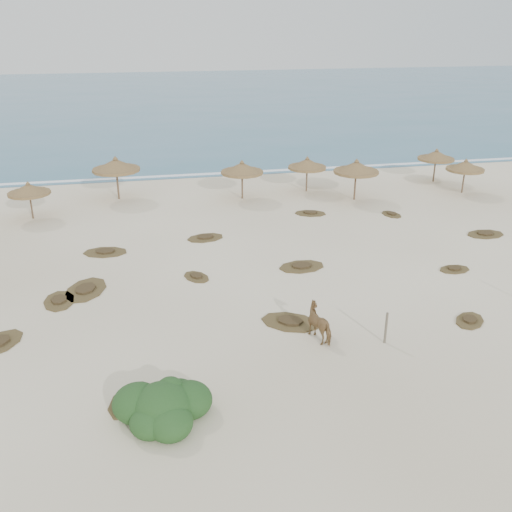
# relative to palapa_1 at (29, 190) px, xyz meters

# --- Properties ---
(ground) EXTENTS (160.00, 160.00, 0.00)m
(ground) POSITION_rel_palapa_1_xyz_m (13.04, -16.93, -1.95)
(ground) COLOR white
(ground) RESTS_ON ground
(ocean) EXTENTS (200.00, 100.00, 0.01)m
(ocean) POSITION_rel_palapa_1_xyz_m (13.04, 58.07, -1.95)
(ocean) COLOR #2B6682
(ocean) RESTS_ON ground
(foam_line) EXTENTS (70.00, 0.60, 0.01)m
(foam_line) POSITION_rel_palapa_1_xyz_m (13.04, 9.07, -1.95)
(foam_line) COLOR white
(foam_line) RESTS_ON ground
(palapa_1) EXTENTS (3.06, 3.06, 2.51)m
(palapa_1) POSITION_rel_palapa_1_xyz_m (0.00, 0.00, 0.00)
(palapa_1) COLOR brown
(palapa_1) RESTS_ON ground
(palapa_2) EXTENTS (3.66, 3.66, 3.16)m
(palapa_2) POSITION_rel_palapa_1_xyz_m (5.44, 3.34, 0.50)
(palapa_2) COLOR brown
(palapa_2) RESTS_ON ground
(palapa_3) EXTENTS (3.93, 3.93, 2.85)m
(palapa_3) POSITION_rel_palapa_1_xyz_m (14.23, 1.66, 0.26)
(palapa_3) COLOR brown
(palapa_3) RESTS_ON ground
(palapa_4) EXTENTS (3.18, 3.18, 2.68)m
(palapa_4) POSITION_rel_palapa_1_xyz_m (19.31, 2.51, 0.13)
(palapa_4) COLOR brown
(palapa_4) RESTS_ON ground
(palapa_5) EXTENTS (3.74, 3.74, 3.00)m
(palapa_5) POSITION_rel_palapa_1_xyz_m (22.11, -0.21, 0.38)
(palapa_5) COLOR brown
(palapa_5) RESTS_ON ground
(palapa_6) EXTENTS (2.95, 2.95, 2.68)m
(palapa_6) POSITION_rel_palapa_1_xyz_m (30.06, 3.15, 0.13)
(palapa_6) COLOR brown
(palapa_6) RESTS_ON ground
(palapa_7) EXTENTS (3.27, 3.27, 2.60)m
(palapa_7) POSITION_rel_palapa_1_xyz_m (30.65, -0.19, 0.07)
(palapa_7) COLOR brown
(palapa_7) RESTS_ON ground
(horse) EXTENTS (1.31, 1.84, 1.42)m
(horse) POSITION_rel_palapa_1_xyz_m (13.88, -18.24, -1.24)
(horse) COLOR olive
(horse) RESTS_ON ground
(fence_post_near) EXTENTS (0.12, 0.12, 1.36)m
(fence_post_near) POSITION_rel_palapa_1_xyz_m (16.32, -19.09, -1.27)
(fence_post_near) COLOR #68604E
(fence_post_near) RESTS_ON ground
(bush) EXTENTS (3.29, 2.89, 1.47)m
(bush) POSITION_rel_palapa_1_xyz_m (7.30, -22.09, -1.47)
(bush) COLOR #275122
(bush) RESTS_ON ground
(scrub_0) EXTENTS (1.52, 2.23, 0.16)m
(scrub_0) POSITION_rel_palapa_1_xyz_m (2.99, -12.68, -1.90)
(scrub_0) COLOR brown
(scrub_0) RESTS_ON ground
(scrub_1) EXTENTS (2.57, 3.23, 0.16)m
(scrub_1) POSITION_rel_palapa_1_xyz_m (4.12, -11.72, -1.90)
(scrub_1) COLOR brown
(scrub_1) RESTS_ON ground
(scrub_2) EXTENTS (1.71, 1.94, 0.16)m
(scrub_2) POSITION_rel_palapa_1_xyz_m (9.51, -11.32, -1.90)
(scrub_2) COLOR brown
(scrub_2) RESTS_ON ground
(scrub_3) EXTENTS (2.67, 1.92, 0.16)m
(scrub_3) POSITION_rel_palapa_1_xyz_m (15.09, -11.13, -1.90)
(scrub_3) COLOR brown
(scrub_3) RESTS_ON ground
(scrub_4) EXTENTS (1.78, 1.27, 0.16)m
(scrub_4) POSITION_rel_palapa_1_xyz_m (22.80, -13.07, -1.90)
(scrub_4) COLOR brown
(scrub_4) RESTS_ON ground
(scrub_5) EXTENTS (2.43, 1.67, 0.16)m
(scrub_5) POSITION_rel_palapa_1_xyz_m (27.33, -8.67, -1.90)
(scrub_5) COLOR brown
(scrub_5) RESTS_ON ground
(scrub_6) EXTENTS (2.65, 1.93, 0.16)m
(scrub_6) POSITION_rel_palapa_1_xyz_m (4.86, -7.01, -1.90)
(scrub_6) COLOR brown
(scrub_6) RESTS_ON ground
(scrub_7) EXTENTS (2.39, 1.91, 0.16)m
(scrub_7) POSITION_rel_palapa_1_xyz_m (18.07, -2.72, -1.90)
(scrub_7) COLOR brown
(scrub_7) RESTS_ON ground
(scrub_9) EXTENTS (3.06, 2.76, 0.16)m
(scrub_9) POSITION_rel_palapa_1_xyz_m (12.98, -16.75, -1.90)
(scrub_9) COLOR brown
(scrub_9) RESTS_ON ground
(scrub_10) EXTENTS (1.36, 1.80, 0.16)m
(scrub_10) POSITION_rel_palapa_1_xyz_m (23.31, -4.03, -1.90)
(scrub_10) COLOR brown
(scrub_10) RESTS_ON ground
(scrub_11) EXTENTS (2.27, 2.60, 0.16)m
(scrub_11) POSITION_rel_palapa_1_xyz_m (6.28, -20.92, -1.90)
(scrub_11) COLOR brown
(scrub_11) RESTS_ON ground
(scrub_12) EXTENTS (2.02, 2.02, 0.16)m
(scrub_12) POSITION_rel_palapa_1_xyz_m (20.64, -18.19, -1.90)
(scrub_12) COLOR brown
(scrub_12) RESTS_ON ground
(scrub_13) EXTENTS (2.45, 1.85, 0.16)m
(scrub_13) POSITION_rel_palapa_1_xyz_m (10.62, -5.89, -1.90)
(scrub_13) COLOR brown
(scrub_13) RESTS_ON ground
(scrub_14) EXTENTS (1.94, 2.79, 0.16)m
(scrub_14) POSITION_rel_palapa_1_xyz_m (6.93, -21.49, -1.90)
(scrub_14) COLOR brown
(scrub_14) RESTS_ON ground
(scrub_15) EXTENTS (2.33, 2.63, 0.16)m
(scrub_15) POSITION_rel_palapa_1_xyz_m (1.05, -16.04, -1.90)
(scrub_15) COLOR brown
(scrub_15) RESTS_ON ground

